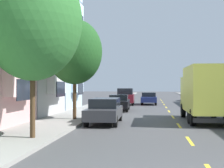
# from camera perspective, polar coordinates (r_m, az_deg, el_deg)

# --- Properties ---
(ground_plane) EXTENTS (160.00, 160.00, 0.00)m
(ground_plane) POSITION_cam_1_polar(r_m,az_deg,el_deg) (36.57, 9.37, -3.80)
(ground_plane) COLOR #424244
(sidewalk_left) EXTENTS (3.20, 120.00, 0.14)m
(sidewalk_left) POSITION_cam_1_polar(r_m,az_deg,el_deg) (34.97, -2.22, -3.85)
(sidewalk_left) COLOR gray
(sidewalk_left) RESTS_ON ground_plane
(lane_centerline_dashes) EXTENTS (0.14, 47.20, 0.01)m
(lane_centerline_dashes) POSITION_cam_1_polar(r_m,az_deg,el_deg) (31.09, 9.81, -4.43)
(lane_centerline_dashes) COLOR yellow
(lane_centerline_dashes) RESTS_ON ground_plane
(townhouse_fourth_powder_blue) EXTENTS (14.03, 6.50, 11.26)m
(townhouse_fourth_powder_blue) POSITION_cam_1_polar(r_m,az_deg,el_deg) (32.76, -18.00, 5.29)
(townhouse_fourth_powder_blue) COLOR #9EB7CC
(townhouse_fourth_powder_blue) RESTS_ON ground_plane
(street_tree_nearest) EXTENTS (4.05, 4.05, 7.25)m
(street_tree_nearest) POSITION_cam_1_polar(r_m,az_deg,el_deg) (13.80, -13.90, 10.80)
(street_tree_nearest) COLOR #47331E
(street_tree_nearest) RESTS_ON sidewalk_left
(street_tree_second) EXTENTS (3.52, 3.52, 6.36)m
(street_tree_second) POSITION_cam_1_polar(r_m,az_deg,el_deg) (20.67, -6.65, 5.69)
(street_tree_second) COLOR #47331E
(street_tree_second) RESTS_ON sidewalk_left
(delivery_box_truck) EXTENTS (2.45, 7.10, 3.43)m
(delivery_box_truck) POSITION_cam_1_polar(r_m,az_deg,el_deg) (20.81, 16.26, -1.21)
(delivery_box_truck) COLOR #D8D84C
(delivery_box_truck) RESTS_ON ground_plane
(parked_sedan_forest) EXTENTS (1.80, 4.50, 1.43)m
(parked_sedan_forest) POSITION_cam_1_polar(r_m,az_deg,el_deg) (38.13, 16.05, -2.52)
(parked_sedan_forest) COLOR #194C28
(parked_sedan_forest) RESTS_ON ground_plane
(parked_sedan_black) EXTENTS (1.91, 4.54, 1.43)m
(parked_sedan_black) POSITION_cam_1_polar(r_m,az_deg,el_deg) (28.84, 1.23, -3.27)
(parked_sedan_black) COLOR black
(parked_sedan_black) RESTS_ON ground_plane
(parked_wagon_charcoal) EXTENTS (1.89, 4.73, 1.50)m
(parked_wagon_charcoal) POSITION_cam_1_polar(r_m,az_deg,el_deg) (19.26, -1.30, -4.64)
(parked_wagon_charcoal) COLOR #333338
(parked_wagon_charcoal) RESTS_ON ground_plane
(parked_wagon_sky) EXTENTS (1.86, 4.71, 1.50)m
(parked_wagon_sky) POSITION_cam_1_polar(r_m,az_deg,el_deg) (29.45, 18.74, -3.09)
(parked_wagon_sky) COLOR #7A9EC6
(parked_wagon_sky) RESTS_ON ground_plane
(parked_suv_burgundy) EXTENTS (2.07, 4.85, 1.93)m
(parked_suv_burgundy) POSITION_cam_1_polar(r_m,az_deg,el_deg) (37.35, 2.41, -2.21)
(parked_suv_burgundy) COLOR maroon
(parked_suv_burgundy) RESTS_ON ground_plane
(parked_wagon_teal) EXTENTS (1.87, 4.72, 1.50)m
(parked_wagon_teal) POSITION_cam_1_polar(r_m,az_deg,el_deg) (48.22, 13.95, -1.97)
(parked_wagon_teal) COLOR #195B60
(parked_wagon_teal) RESTS_ON ground_plane
(moving_navy_sedan) EXTENTS (1.80, 4.50, 1.43)m
(moving_navy_sedan) POSITION_cam_1_polar(r_m,az_deg,el_deg) (38.28, 6.55, -2.52)
(moving_navy_sedan) COLOR navy
(moving_navy_sedan) RESTS_ON ground_plane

